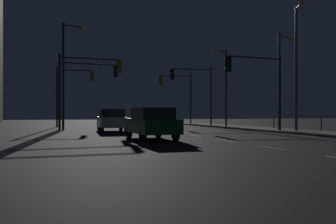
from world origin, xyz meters
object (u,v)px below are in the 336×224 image
(traffic_light_near_right, at_px, (86,80))
(street_lamp_corner, at_px, (297,56))
(traffic_light_mid_left, at_px, (87,77))
(street_lamp_far_end, at_px, (282,71))
(traffic_light_far_left, at_px, (193,84))
(street_lamp_across_street, at_px, (66,67))
(car, at_px, (151,123))
(car_oncoming, at_px, (112,120))
(traffic_light_far_center, at_px, (73,85))
(traffic_light_mid_right, at_px, (256,76))
(traffic_light_overhead_east, at_px, (177,89))
(street_lamp_mid_block, at_px, (224,80))

(traffic_light_near_right, xyz_separation_m, street_lamp_corner, (12.72, -10.17, 1.08))
(traffic_light_mid_left, distance_m, street_lamp_far_end, 14.24)
(traffic_light_far_left, relative_size, street_lamp_across_street, 0.68)
(car, height_order, traffic_light_far_left, traffic_light_far_left)
(car_oncoming, height_order, traffic_light_far_center, traffic_light_far_center)
(car, xyz_separation_m, traffic_light_mid_right, (8.04, 3.96, 2.88))
(car, distance_m, traffic_light_far_left, 18.14)
(traffic_light_far_left, relative_size, street_lamp_corner, 0.67)
(car, bearing_deg, car_oncoming, 93.56)
(car_oncoming, height_order, street_lamp_corner, street_lamp_corner)
(traffic_light_far_center, bearing_deg, traffic_light_overhead_east, 13.82)
(street_lamp_across_street, bearing_deg, street_lamp_mid_block, 0.61)
(traffic_light_mid_right, relative_size, street_lamp_across_street, 0.62)
(traffic_light_mid_right, height_order, traffic_light_mid_left, traffic_light_mid_left)
(traffic_light_mid_left, bearing_deg, traffic_light_mid_right, -36.70)
(traffic_light_mid_right, bearing_deg, street_lamp_far_end, 21.60)
(traffic_light_far_left, relative_size, street_lamp_mid_block, 0.84)
(street_lamp_far_end, bearing_deg, street_lamp_across_street, 153.66)
(car_oncoming, height_order, traffic_light_near_right, traffic_light_near_right)
(traffic_light_near_right, distance_m, traffic_light_overhead_east, 12.98)
(car, height_order, street_lamp_corner, street_lamp_corner)
(street_lamp_far_end, bearing_deg, street_lamp_mid_block, 98.40)
(traffic_light_near_right, relative_size, traffic_light_far_center, 1.01)
(traffic_light_far_center, bearing_deg, car, -82.09)
(car_oncoming, xyz_separation_m, traffic_light_mid_right, (8.60, -4.99, 2.88))
(traffic_light_mid_right, xyz_separation_m, street_lamp_corner, (2.78, -0.50, 1.33))
(traffic_light_mid_right, relative_size, traffic_light_mid_left, 0.88)
(traffic_light_far_left, xyz_separation_m, street_lamp_corner, (2.63, -12.41, 1.01))
(street_lamp_mid_block, relative_size, street_lamp_across_street, 0.81)
(traffic_light_far_left, bearing_deg, traffic_light_overhead_east, 87.46)
(car, xyz_separation_m, traffic_light_mid_left, (-2.03, 11.46, 3.22))
(car_oncoming, xyz_separation_m, traffic_light_near_right, (-1.34, 4.69, 3.13))
(car, relative_size, traffic_light_near_right, 0.80)
(traffic_light_overhead_east, bearing_deg, traffic_light_mid_right, -91.30)
(traffic_light_near_right, xyz_separation_m, traffic_light_mid_right, (9.94, -9.68, -0.25))
(car, relative_size, street_lamp_far_end, 0.67)
(car_oncoming, bearing_deg, street_lamp_far_end, -19.40)
(car, bearing_deg, traffic_light_far_left, 62.70)
(traffic_light_far_center, xyz_separation_m, street_lamp_far_end, (13.27, -13.77, 0.38))
(traffic_light_near_right, height_order, traffic_light_mid_right, traffic_light_near_right)
(street_lamp_mid_block, height_order, street_lamp_far_end, street_lamp_far_end)
(traffic_light_far_center, distance_m, street_lamp_far_end, 19.13)
(street_lamp_corner, bearing_deg, street_lamp_across_street, 149.19)
(traffic_light_mid_right, relative_size, traffic_light_overhead_east, 0.93)
(traffic_light_far_left, xyz_separation_m, traffic_light_mid_right, (-0.15, -11.91, -0.32))
(car, xyz_separation_m, traffic_light_far_center, (-2.61, 18.77, 3.02))
(traffic_light_far_center, relative_size, street_lamp_corner, 0.67)
(street_lamp_corner, xyz_separation_m, street_lamp_mid_block, (-1.22, 8.70, -0.88))
(traffic_light_mid_right, distance_m, street_lamp_far_end, 2.87)
(car, height_order, traffic_light_far_center, traffic_light_far_center)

